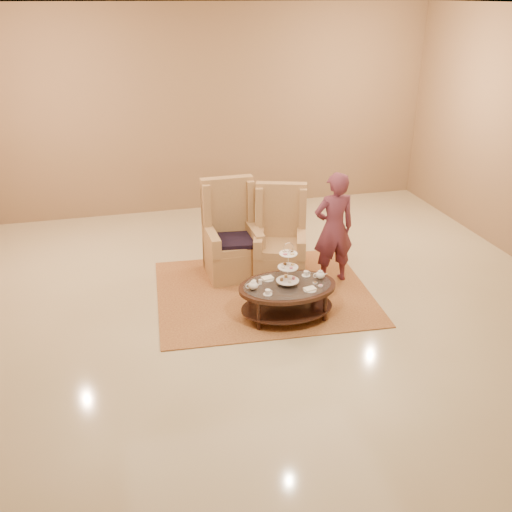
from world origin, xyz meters
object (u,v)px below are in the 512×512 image
object	(u,v)px
tea_table	(287,291)
person	(334,228)
armchair_right	(280,246)
armchair_left	(231,243)

from	to	relation	value
tea_table	person	distance (m)	1.25
armchair_right	armchair_left	bearing A→B (deg)	178.15
person	armchair_left	bearing A→B (deg)	-25.73
armchair_right	person	distance (m)	0.80
armchair_left	person	distance (m)	1.44
armchair_right	person	size ratio (longest dim) A/B	0.83
armchair_left	armchair_right	xyz separation A→B (m)	(0.64, -0.23, -0.02)
tea_table	armchair_left	bearing A→B (deg)	106.14
tea_table	armchair_right	distance (m)	1.17
armchair_left	person	size ratio (longest dim) A/B	0.87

